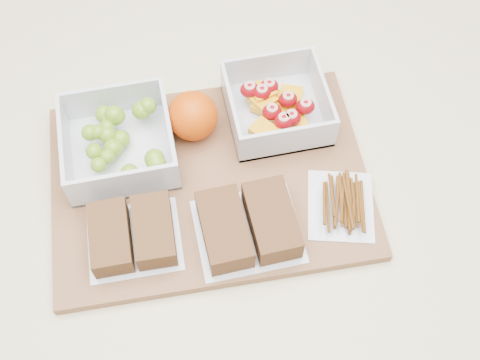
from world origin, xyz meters
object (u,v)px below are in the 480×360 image
(cutting_board, at_px, (210,181))
(orange, at_px, (193,116))
(fruit_container, at_px, (276,106))
(sandwich_bag_center, at_px, (248,225))
(sandwich_bag_left, at_px, (132,234))
(pretzel_bag, at_px, (342,202))
(grape_container, at_px, (120,141))

(cutting_board, distance_m, orange, 0.09)
(fruit_container, distance_m, orange, 0.12)
(fruit_container, height_order, sandwich_bag_center, fruit_container)
(sandwich_bag_left, xyz_separation_m, pretzel_bag, (0.27, -0.01, -0.01))
(sandwich_bag_left, relative_size, sandwich_bag_center, 0.90)
(sandwich_bag_center, bearing_deg, grape_container, 132.81)
(grape_container, relative_size, pretzel_bag, 1.19)
(fruit_container, bearing_deg, cutting_board, -143.58)
(fruit_container, relative_size, sandwich_bag_left, 1.13)
(grape_container, height_order, pretzel_bag, grape_container)
(orange, height_order, sandwich_bag_center, orange)
(cutting_board, xyz_separation_m, sandwich_bag_left, (-0.11, -0.07, 0.03))
(orange, bearing_deg, cutting_board, -85.18)
(grape_container, xyz_separation_m, orange, (0.10, 0.01, 0.01))
(cutting_board, xyz_separation_m, fruit_container, (0.11, 0.08, 0.03))
(grape_container, height_order, sandwich_bag_center, grape_container)
(grape_container, relative_size, sandwich_bag_left, 1.21)
(cutting_board, relative_size, grape_container, 2.92)
(orange, bearing_deg, sandwich_bag_left, -124.26)
(grape_container, xyz_separation_m, sandwich_bag_left, (-0.00, -0.14, -0.01))
(sandwich_bag_left, height_order, sandwich_bag_center, sandwich_bag_center)
(sandwich_bag_center, bearing_deg, cutting_board, 111.12)
(cutting_board, height_order, sandwich_bag_left, sandwich_bag_left)
(fruit_container, xyz_separation_m, orange, (-0.12, -0.00, 0.01))
(grape_container, relative_size, orange, 2.10)
(cutting_board, xyz_separation_m, grape_container, (-0.11, 0.07, 0.03))
(cutting_board, xyz_separation_m, sandwich_bag_center, (0.03, -0.09, 0.03))
(grape_container, distance_m, orange, 0.10)
(grape_container, bearing_deg, cutting_board, -31.23)
(grape_container, height_order, sandwich_bag_left, grape_container)
(grape_container, xyz_separation_m, sandwich_bag_center, (0.14, -0.15, -0.01))
(grape_container, relative_size, fruit_container, 1.07)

